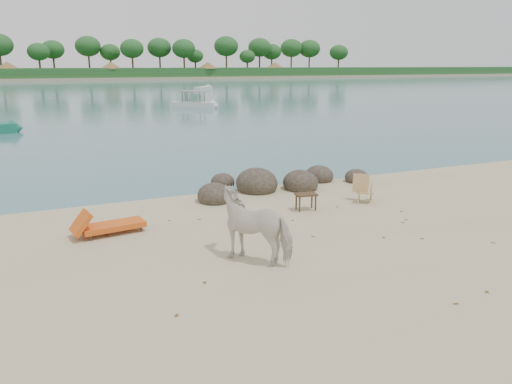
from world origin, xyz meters
TOP-DOWN VIEW (x-y plane):
  - water at (0.00, 90.00)m, footprint 400.00×400.00m
  - far_shore at (0.00, 170.00)m, footprint 420.00×90.00m
  - far_scenery at (0.03, 136.70)m, footprint 420.00×18.00m
  - boulders at (1.69, 5.61)m, footprint 6.31×2.83m
  - cow at (-1.33, 0.31)m, footprint 1.74×1.87m
  - side_table at (1.40, 3.02)m, footprint 0.64×0.47m
  - lounge_chair at (-3.85, 3.20)m, footprint 1.93×0.89m
  - deck_chair at (3.40, 3.00)m, footprint 0.77×0.77m
  - boat_mid at (9.18, 38.47)m, footprint 4.58×4.48m
  - boat_far at (20.75, 70.38)m, footprint 4.76×5.18m
  - dead_leaves at (0.76, 1.00)m, footprint 8.16×6.73m

SIDE VIEW (x-z plane):
  - water at x=0.00m, z-range 0.00..0.00m
  - far_shore at x=0.00m, z-range -0.70..0.70m
  - dead_leaves at x=0.76m, z-range 0.01..0.01m
  - boulders at x=1.69m, z-range -0.31..0.69m
  - side_table at x=1.40m, z-range 0.00..0.47m
  - lounge_chair at x=-3.85m, z-range 0.00..0.56m
  - boat_far at x=20.75m, z-range 0.00..0.67m
  - deck_chair at x=3.40m, z-range 0.00..0.81m
  - cow at x=-1.33m, z-range 0.00..1.49m
  - boat_mid at x=9.18m, z-range 0.00..2.56m
  - far_scenery at x=0.03m, z-range -1.61..7.89m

